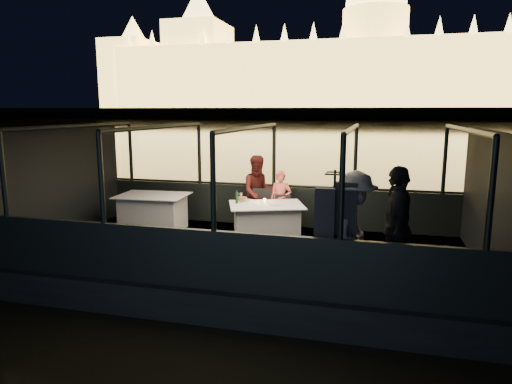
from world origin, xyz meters
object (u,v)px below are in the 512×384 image
(passenger_dark, at_px, (397,232))
(wine_bottle, at_px, (237,196))
(person_man_maroon, at_px, (259,196))
(person_woman_coral, at_px, (281,197))
(dining_table_central, at_px, (266,223))
(coat_stand, at_px, (333,233))
(chair_port_left, at_px, (260,212))
(chair_port_right, at_px, (280,214))
(dining_table_aft, at_px, (153,213))
(passenger_stripe, at_px, (353,233))

(passenger_dark, distance_m, wine_bottle, 3.51)
(person_man_maroon, distance_m, wine_bottle, 1.05)
(wine_bottle, bearing_deg, person_woman_coral, 52.49)
(dining_table_central, distance_m, coat_stand, 2.83)
(chair_port_left, bearing_deg, dining_table_central, -84.18)
(chair_port_right, bearing_deg, passenger_dark, -50.04)
(dining_table_aft, bearing_deg, person_man_maroon, 17.61)
(person_man_maroon, height_order, passenger_stripe, passenger_stripe)
(coat_stand, height_order, passenger_dark, coat_stand)
(coat_stand, bearing_deg, passenger_stripe, 43.75)
(passenger_stripe, distance_m, wine_bottle, 3.13)
(dining_table_central, relative_size, person_woman_coral, 1.09)
(chair_port_left, distance_m, wine_bottle, 0.90)
(person_woman_coral, relative_size, passenger_dark, 0.73)
(chair_port_left, distance_m, person_man_maroon, 0.45)
(coat_stand, xyz_separation_m, person_woman_coral, (-1.42, 3.20, -0.15))
(dining_table_central, distance_m, dining_table_aft, 2.64)
(dining_table_aft, bearing_deg, wine_bottle, -8.86)
(person_man_maroon, bearing_deg, passenger_dark, -69.50)
(dining_table_central, distance_m, passenger_stripe, 2.78)
(coat_stand, relative_size, person_woman_coral, 1.35)
(chair_port_right, distance_m, person_woman_coral, 0.41)
(person_man_maroon, bearing_deg, passenger_stripe, -78.48)
(person_man_maroon, height_order, wine_bottle, person_man_maroon)
(passenger_stripe, relative_size, wine_bottle, 6.43)
(dining_table_central, relative_size, chair_port_right, 1.77)
(dining_table_aft, xyz_separation_m, passenger_stripe, (4.42, -2.34, 0.47))
(dining_table_aft, xyz_separation_m, chair_port_left, (2.34, 0.39, 0.06))
(dining_table_aft, height_order, person_man_maroon, person_man_maroon)
(person_man_maroon, bearing_deg, dining_table_central, -91.72)
(dining_table_central, height_order, coat_stand, coat_stand)
(dining_table_central, height_order, chair_port_left, chair_port_left)
(passenger_stripe, bearing_deg, dining_table_aft, 69.00)
(dining_table_central, height_order, person_man_maroon, person_man_maroon)
(person_woman_coral, distance_m, person_man_maroon, 0.52)
(passenger_dark, bearing_deg, person_woman_coral, -137.46)
(chair_port_left, height_order, person_man_maroon, person_man_maroon)
(chair_port_left, relative_size, person_man_maroon, 0.56)
(dining_table_central, bearing_deg, wine_bottle, -174.84)
(dining_table_aft, relative_size, chair_port_left, 1.61)
(chair_port_right, bearing_deg, passenger_stripe, -61.03)
(dining_table_central, xyz_separation_m, coat_stand, (1.53, -2.33, 0.51))
(chair_port_right, xyz_separation_m, person_woman_coral, (-0.05, 0.27, 0.30))
(passenger_dark, height_order, wine_bottle, passenger_dark)
(dining_table_central, height_order, person_woman_coral, person_woman_coral)
(chair_port_right, relative_size, passenger_stripe, 0.46)
(dining_table_central, xyz_separation_m, chair_port_right, (0.16, 0.60, 0.06))
(dining_table_aft, height_order, chair_port_right, chair_port_right)
(dining_table_aft, xyz_separation_m, coat_stand, (4.15, -2.59, 0.51))
(chair_port_left, relative_size, coat_stand, 0.51)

